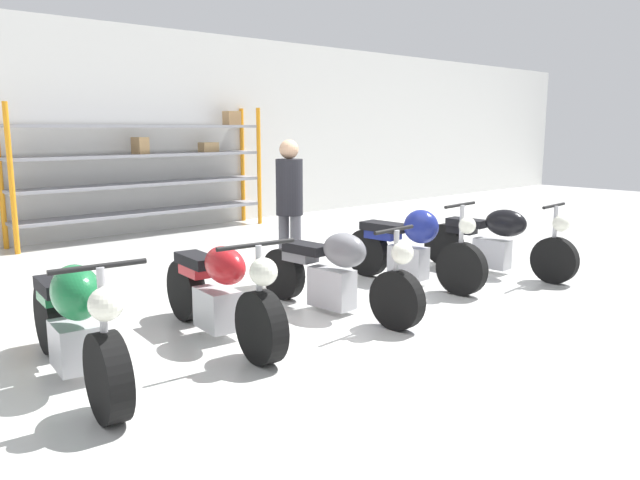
{
  "coord_description": "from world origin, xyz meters",
  "views": [
    {
      "loc": [
        -4.29,
        -4.35,
        1.85
      ],
      "look_at": [
        0.0,
        0.4,
        0.7
      ],
      "focal_mm": 35.0,
      "sensor_mm": 36.0,
      "label": 1
    }
  ],
  "objects": [
    {
      "name": "motorcycle_grey",
      "position": [
        -0.08,
        0.07,
        0.42
      ],
      "size": [
        0.56,
        2.11,
        0.95
      ],
      "rotation": [
        0.0,
        0.0,
        -1.49
      ],
      "color": "black",
      "rests_on": "ground_plane"
    },
    {
      "name": "motorcycle_blue",
      "position": [
        1.39,
        0.31,
        0.46
      ],
      "size": [
        0.6,
        1.95,
        1.03
      ],
      "rotation": [
        0.0,
        0.0,
        -1.49
      ],
      "color": "black",
      "rests_on": "ground_plane"
    },
    {
      "name": "person_browsing",
      "position": [
        0.36,
        1.34,
        1.01
      ],
      "size": [
        0.38,
        0.38,
        1.72
      ],
      "rotation": [
        0.0,
        0.0,
        3.34
      ],
      "color": "#595960",
      "rests_on": "ground_plane"
    },
    {
      "name": "motorcycle_red",
      "position": [
        -1.39,
        0.17,
        0.43
      ],
      "size": [
        0.69,
        2.03,
        0.97
      ],
      "rotation": [
        0.0,
        0.0,
        -1.68
      ],
      "color": "black",
      "rests_on": "ground_plane"
    },
    {
      "name": "motorcycle_green",
      "position": [
        -2.7,
        0.06,
        0.46
      ],
      "size": [
        0.6,
        2.14,
        1.02
      ],
      "rotation": [
        0.0,
        0.0,
        -1.68
      ],
      "color": "black",
      "rests_on": "ground_plane"
    },
    {
      "name": "shelving_rack",
      "position": [
        0.79,
        5.72,
        1.18
      ],
      "size": [
        4.57,
        0.63,
        2.23
      ],
      "color": "orange",
      "rests_on": "ground_plane"
    },
    {
      "name": "back_wall",
      "position": [
        0.0,
        6.08,
        1.8
      ],
      "size": [
        30.0,
        0.08,
        3.6
      ],
      "color": "silver",
      "rests_on": "ground_plane"
    },
    {
      "name": "ground_plane",
      "position": [
        0.0,
        0.0,
        0.0
      ],
      "size": [
        30.0,
        30.0,
        0.0
      ],
      "primitive_type": "plane",
      "color": "silver"
    },
    {
      "name": "motorcycle_black",
      "position": [
        2.67,
        -0.04,
        0.43
      ],
      "size": [
        0.57,
        2.11,
        0.96
      ],
      "rotation": [
        0.0,
        0.0,
        -1.49
      ],
      "color": "black",
      "rests_on": "ground_plane"
    }
  ]
}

